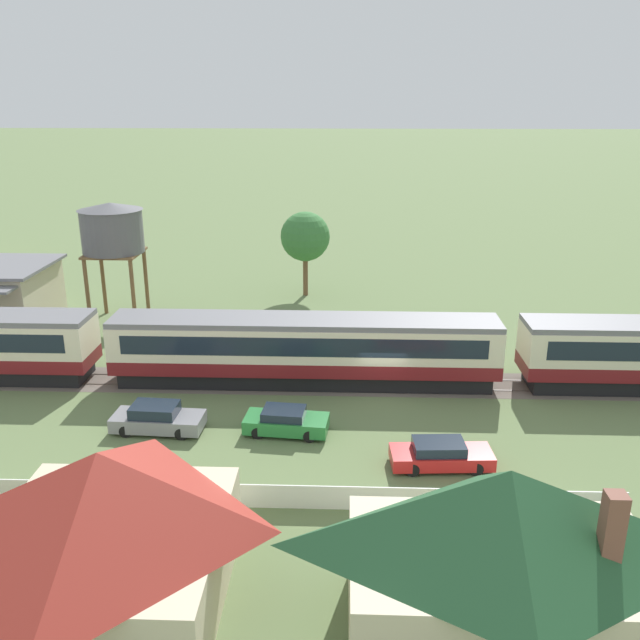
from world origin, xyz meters
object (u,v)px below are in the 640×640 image
passenger_train (309,347)px  water_tower (112,229)px  parked_car_red (441,455)px  cottage_red_roof (105,526)px  parked_car_green (286,421)px  yard_tree_0 (305,237)px  parked_car_grey (157,419)px  cottage_dark_green_roof (503,555)px

passenger_train → water_tower: bearing=143.3°
passenger_train → parked_car_red: passenger_train is taller
cottage_red_roof → parked_car_green: 12.90m
yard_tree_0 → parked_car_grey: bearing=-103.8°
water_tower → yard_tree_0: 15.12m
parked_car_red → passenger_train: bearing=121.6°
cottage_red_roof → yard_tree_0: (4.25, 35.82, 2.04)m
parked_car_green → yard_tree_0: bearing=96.6°
cottage_red_roof → water_tower: bearing=107.4°
passenger_train → water_tower: (-14.49, 10.81, 4.58)m
cottage_dark_green_roof → parked_car_grey: size_ratio=2.13×
cottage_dark_green_roof → parked_car_grey: cottage_dark_green_roof is taller
water_tower → cottage_red_roof: size_ratio=1.05×
water_tower → parked_car_green: (13.68, -16.93, -6.15)m
parked_car_grey → parked_car_red: bearing=-8.9°
yard_tree_0 → cottage_red_roof: bearing=-96.8°
parked_car_red → yard_tree_0: bearing=102.2°
cottage_red_roof → cottage_dark_green_roof: 12.30m
parked_car_red → parked_car_grey: 13.83m
parked_car_grey → parked_car_green: 6.36m
water_tower → parked_car_red: 29.44m
yard_tree_0 → parked_car_green: bearing=-88.9°
cottage_red_roof → parked_car_red: (11.87, 8.89, -2.26)m
passenger_train → parked_car_grey: size_ratio=15.07×
water_tower → parked_car_green: bearing=-51.1°
cottage_red_roof → parked_car_green: size_ratio=1.96×
passenger_train → yard_tree_0: 18.13m
parked_car_grey → parked_car_green: size_ratio=1.08×
passenger_train → cottage_red_roof: 18.77m
parked_car_grey → cottage_dark_green_roof: bearing=-39.7°
water_tower → cottage_red_roof: water_tower is taller
passenger_train → cottage_dark_green_roof: size_ratio=7.08×
parked_car_green → yard_tree_0: 24.39m
water_tower → passenger_train: bearing=-36.7°
cottage_dark_green_roof → parked_car_grey: 19.15m
water_tower → parked_car_grey: 19.45m
water_tower → cottage_dark_green_roof: bearing=-54.6°
parked_car_green → parked_car_grey: bearing=-174.3°
parked_car_grey → parked_car_green: (6.36, 0.02, -0.05)m
cottage_red_roof → parked_car_grey: cottage_red_roof is taller
parked_car_red → parked_car_grey: bearing=164.3°
parked_car_red → cottage_dark_green_roof: bearing=-91.4°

